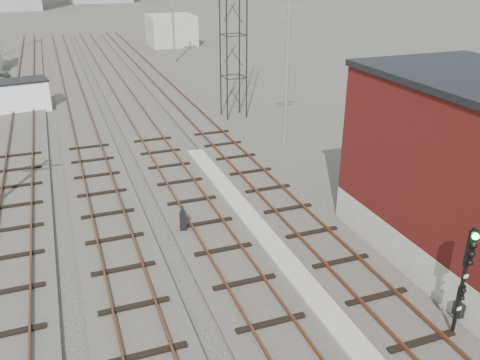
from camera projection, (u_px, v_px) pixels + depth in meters
ground at (116, 62)px, 58.33m from camera, size 320.00×320.00×0.00m
track_right at (182, 105)px, 41.04m from camera, size 3.20×90.00×0.39m
track_mid_right at (133, 110)px, 39.77m from camera, size 3.20×90.00×0.39m
track_mid_left at (80, 115)px, 38.50m from camera, size 3.20×90.00×0.39m
track_left at (23, 120)px, 37.23m from camera, size 3.20×90.00×0.39m
platform_curb at (296, 277)px, 18.93m from camera, size 0.90×28.00×0.26m
lattice_tower at (233, 13)px, 35.59m from camera, size 1.60×1.60×15.00m
utility_pole_right_a at (287, 69)px, 30.98m from camera, size 1.80×0.24×9.00m
utility_pole_right_b at (173, 19)px, 56.75m from camera, size 1.80×0.24×9.00m
shed_right at (171, 30)px, 68.97m from camera, size 6.00×6.00×4.00m
signal_mast at (465, 277)px, 15.13m from camera, size 0.40×0.41×3.94m
switch_stand at (183, 221)px, 21.93m from camera, size 0.35×0.35×1.25m
site_trailer at (10, 97)px, 39.04m from camera, size 6.12×3.39×2.44m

